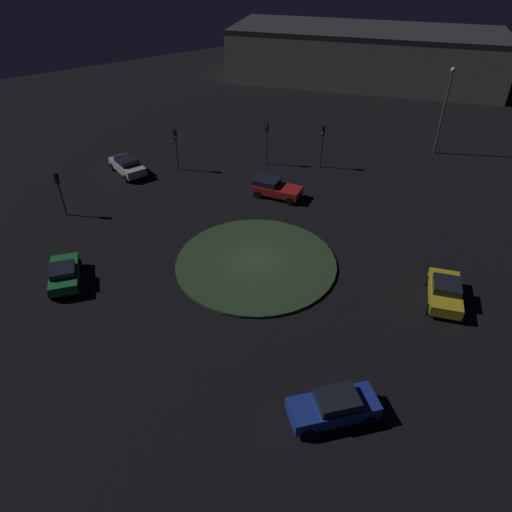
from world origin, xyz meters
The scene contains 13 objects.
ground_plane centered at (0.00, 0.00, 0.00)m, with size 120.46×120.46×0.00m, color black.
roundabout_island centered at (0.00, 0.00, 0.09)m, with size 11.38×11.38×0.19m, color #2D4228.
car_red centered at (-7.04, -7.19, 0.81)m, with size 3.73×4.51×1.53m.
car_silver centered at (1.75, -18.87, 0.83)m, with size 2.25×4.50×1.58m.
car_green centered at (11.68, -5.54, 0.76)m, with size 3.00×4.19×1.44m.
car_blue centered at (4.11, 12.45, 0.78)m, with size 4.68×3.20×1.53m.
car_yellow centered at (-7.51, 10.13, 0.78)m, with size 4.36×4.06×1.52m.
traffic_light_southwest centered at (-14.20, -9.37, 2.98)m, with size 0.40×0.37×4.19m.
traffic_light_south centered at (-2.55, -16.78, 2.91)m, with size 0.33×0.37×4.09m.
traffic_light_southwest_near centered at (-10.32, -12.94, 3.02)m, with size 0.38×0.39×4.25m.
traffic_light_southeast centered at (8.98, -14.43, 2.69)m, with size 0.37×0.40×3.76m.
streetlamp_west centered at (-26.27, -5.17, 5.37)m, with size 0.49×0.49×8.56m.
store_building centered at (-39.28, -28.59, 3.62)m, with size 35.14×38.42×7.24m.
Camera 1 is at (15.24, 21.79, 19.94)m, focal length 32.85 mm.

